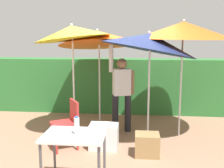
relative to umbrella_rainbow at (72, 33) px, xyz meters
name	(u,v)px	position (x,y,z in m)	size (l,w,h in m)	color
ground_plane	(111,141)	(0.81, -0.36, -2.13)	(24.00, 24.00, 0.00)	#937056
hedge_row	(119,85)	(0.81, 1.88, -1.39)	(8.00, 0.70, 1.48)	#2D7033
umbrella_rainbow	(72,33)	(0.00, 0.00, 0.00)	(1.55, 1.53, 2.37)	silver
umbrella_orange	(98,38)	(0.42, 0.76, -0.10)	(1.86, 1.86, 2.36)	silver
umbrella_yellow	(149,42)	(1.54, -0.14, -0.18)	(1.91, 1.88, 2.33)	silver
umbrella_navy	(183,30)	(2.22, 0.12, 0.04)	(1.93, 1.94, 2.39)	silver
person_vendor	(122,90)	(1.00, 0.22, -1.19)	(0.55, 0.31, 1.88)	black
chair_plastic	(68,121)	(0.06, -0.74, -1.62)	(0.60, 0.60, 0.89)	#B72D2D
cooler_box	(104,136)	(0.73, -0.70, -1.90)	(0.52, 0.36, 0.46)	silver
crate_cardboard	(147,145)	(1.51, -0.93, -1.93)	(0.42, 0.34, 0.39)	#9E7A4C
folding_table	(74,141)	(0.52, -2.08, -1.45)	(0.80, 0.60, 0.78)	#4C4C51
bottle_water	(77,126)	(0.56, -2.08, -1.24)	(0.07, 0.07, 0.24)	silver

